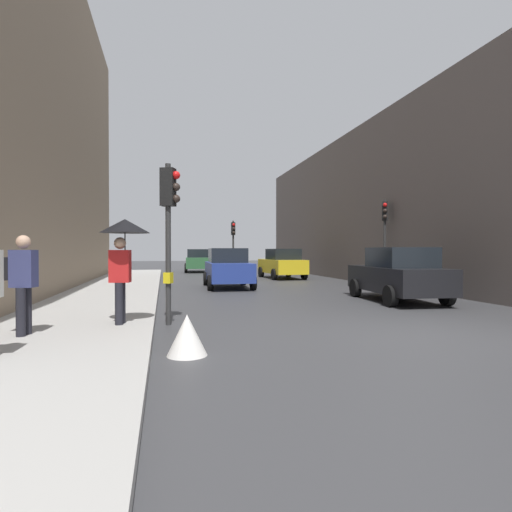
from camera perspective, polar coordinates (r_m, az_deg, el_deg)
The scene contains 13 objects.
ground_plane at distance 8.98m, azimuth 21.02°, elevation -9.94°, with size 120.00×120.00×0.00m, color #38383A.
sidewalk_kerb at distance 13.57m, azimuth -20.56°, elevation -5.97°, with size 3.36×40.00×0.16m, color #A8A5A0.
building_facade_right at distance 26.62m, azimuth 24.55°, elevation 5.95°, with size 12.00×30.49×8.20m, color #5B514C.
traffic_light_far_median at distance 27.48m, azimuth -3.14°, elevation 2.51°, with size 0.25×0.43×3.62m.
traffic_light_near_right at distance 9.46m, azimuth -11.84°, elevation 5.69°, with size 0.45×0.34×3.59m.
traffic_light_mid_street at distance 19.48m, azimuth 17.26°, elevation 3.84°, with size 0.35×0.45×3.94m.
car_green_estate at distance 32.47m, azimuth -8.00°, elevation -0.63°, with size 2.20×4.29×1.76m.
car_dark_suv at distance 14.35m, azimuth 18.93°, elevation -2.40°, with size 2.27×4.32×1.76m.
car_yellow_taxi at distance 24.76m, azimuth 3.60°, elevation -1.05°, with size 2.17×4.28×1.76m.
car_blue_van at distance 18.70m, azimuth -3.88°, elevation -1.64°, with size 2.13×4.26×1.76m.
pedestrian_with_umbrella at distance 8.87m, azimuth -17.74°, elevation 1.89°, with size 1.00×1.00×2.14m.
pedestrian_with_grey_backpack at distance 8.42m, azimuth -29.56°, elevation -2.72°, with size 0.64×0.39×1.77m.
warning_sign_triangle at distance 6.75m, azimuth -9.45°, elevation -10.65°, with size 0.64×0.64×0.65m, color silver.
Camera 1 is at (-4.89, -7.35, 1.66)m, focal length 29.13 mm.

